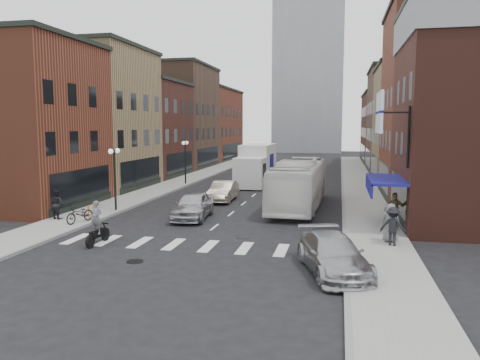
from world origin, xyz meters
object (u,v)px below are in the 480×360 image
billboard_sign (381,114)px  motorcycle_rider (97,224)px  ped_right_b (395,210)px  bike_rack (91,211)px  ped_left_solo (57,204)px  streetlamp_far (185,154)px  parked_bicycle (80,214)px  transit_bus (299,184)px  ped_right_a (393,226)px  sedan_left_near (193,205)px  sedan_left_far (223,191)px  ped_right_c (390,223)px  box_truck (256,165)px  streetlamp_near (115,167)px  curb_car (333,255)px

billboard_sign → motorcycle_rider: size_ratio=1.77×
billboard_sign → ped_right_b: bearing=60.5°
bike_rack → ped_left_solo: bearing=-160.1°
streetlamp_far → parked_bicycle: bearing=-90.3°
ped_left_solo → transit_bus: bearing=-129.4°
bike_rack → ped_right_a: (16.70, -2.92, 0.48)m
billboard_sign → sedan_left_near: bearing=166.6°
bike_rack → sedan_left_near: (5.72, 1.70, 0.26)m
transit_bus → sedan_left_far: size_ratio=2.62×
ped_right_c → motorcycle_rider: bearing=11.9°
box_truck → parked_bicycle: bearing=-106.9°
streetlamp_near → transit_bus: streetlamp_near is taller
box_truck → curb_car: box_truck is taller
streetlamp_near → streetlamp_far: size_ratio=1.00×
ped_left_solo → ped_right_c: size_ratio=0.96×
ped_right_b → curb_car: bearing=62.1°
streetlamp_near → ped_right_c: (16.45, -5.01, -1.85)m
streetlamp_far → parked_bicycle: streetlamp_far is taller
parked_bicycle → box_truck: bearing=86.3°
ped_left_solo → ped_right_a: 18.64m
parked_bicycle → ped_right_b: (17.10, 2.39, 0.44)m
transit_bus → ped_right_a: bearing=-60.5°
sedan_left_near → sedan_left_far: sedan_left_near is taller
box_truck → curb_car: bearing=-72.1°
curb_car → transit_bus: bearing=83.0°
streetlamp_far → sedan_left_near: 16.12m
ped_right_c → ped_right_b: bearing=-99.3°
transit_bus → sedan_left_near: (-5.88, -5.19, -0.82)m
streetlamp_near → parked_bicycle: (-0.10, -4.10, -2.26)m
billboard_sign → ped_right_a: size_ratio=2.10×
sedan_left_near → parked_bicycle: bearing=-155.0°
bike_rack → streetlamp_far: bearing=89.3°
billboard_sign → transit_bus: (-4.58, 7.69, -4.50)m
billboard_sign → streetlamp_near: size_ratio=0.90×
streetlamp_far → sedan_left_far: 10.29m
ped_left_solo → ped_right_c: bearing=-163.9°
box_truck → ped_right_a: (10.09, -21.16, -0.83)m
streetlamp_near → ped_left_solo: bearing=-120.8°
parked_bicycle → ped_right_a: ped_right_a is taller
transit_bus → ped_right_a: transit_bus is taller
box_truck → ped_right_b: box_truck is taller
transit_bus → parked_bicycle: bearing=-142.2°
streetlamp_far → ped_right_c: streetlamp_far is taller
box_truck → parked_bicycle: 20.73m
streetlamp_far → box_truck: streetlamp_far is taller
box_truck → ped_right_b: size_ratio=4.62×
sedan_left_far → curb_car: bearing=-63.3°
streetlamp_far → curb_car: (13.90, -23.82, -2.19)m
parked_bicycle → ped_right_b: size_ratio=1.01×
box_truck → ped_left_solo: bearing=-112.5°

